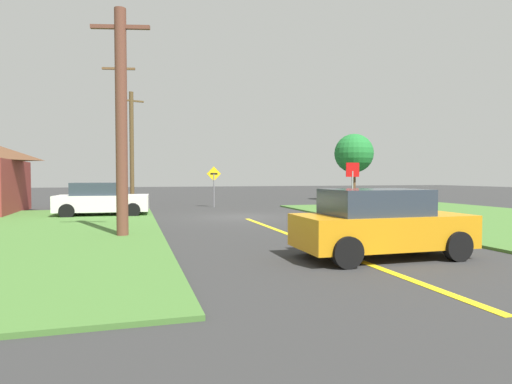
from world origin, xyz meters
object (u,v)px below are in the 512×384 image
object	(u,v)px
utility_pole_near	(121,121)
utility_pole_mid	(119,132)
oak_tree_left	(354,154)
direction_sign	(214,182)
car_behind_on_main_road	(380,224)
utility_pole_far	(132,146)
stop_sign	(353,179)
parked_car_near_building	(102,200)

from	to	relation	value
utility_pole_near	utility_pole_mid	distance (m)	11.26
utility_pole_mid	oak_tree_left	bearing A→B (deg)	16.30
direction_sign	oak_tree_left	world-z (taller)	oak_tree_left
car_behind_on_main_road	utility_pole_far	distance (m)	24.46
stop_sign	direction_sign	world-z (taller)	stop_sign
stop_sign	direction_sign	bearing A→B (deg)	-51.61
utility_pole_mid	oak_tree_left	xyz separation A→B (m)	(17.44, 5.10, -0.68)
parked_car_near_building	utility_pole_far	size ratio (longest dim) A/B	0.54
parked_car_near_building	utility_pole_mid	xyz separation A→B (m)	(0.74, 3.45, 3.58)
parked_car_near_building	direction_sign	size ratio (longest dim) A/B	1.72
utility_pole_near	car_behind_on_main_road	bearing A→B (deg)	-40.76
utility_pole_near	utility_pole_mid	world-z (taller)	utility_pole_mid
stop_sign	utility_pole_far	world-z (taller)	utility_pole_far
car_behind_on_main_road	stop_sign	bearing A→B (deg)	64.39
parked_car_near_building	utility_pole_mid	world-z (taller)	utility_pole_mid
utility_pole_far	oak_tree_left	size ratio (longest dim) A/B	1.53
parked_car_near_building	utility_pole_far	distance (m)	11.27
utility_pole_mid	direction_sign	size ratio (longest dim) A/B	3.40
parked_car_near_building	oak_tree_left	xyz separation A→B (m)	(18.18, 8.55, 2.90)
oak_tree_left	parked_car_near_building	bearing A→B (deg)	-154.82
direction_sign	oak_tree_left	xyz separation A→B (m)	(11.92, 4.09, 2.14)
stop_sign	utility_pole_near	world-z (taller)	utility_pole_near
utility_pole_far	utility_pole_mid	bearing A→B (deg)	-95.13
stop_sign	car_behind_on_main_road	xyz separation A→B (m)	(-4.73, -9.95, -1.00)
parked_car_near_building	utility_pole_near	distance (m)	8.35
direction_sign	parked_car_near_building	bearing A→B (deg)	-144.58
utility_pole_near	direction_sign	distance (m)	13.44
car_behind_on_main_road	direction_sign	distance (m)	17.38
utility_pole_near	utility_pole_far	bearing A→B (deg)	89.15
parked_car_near_building	stop_sign	bearing A→B (deg)	-10.33
utility_pole_far	direction_sign	world-z (taller)	utility_pole_far
utility_pole_far	stop_sign	bearing A→B (deg)	-52.69
utility_pole_near	utility_pole_mid	xyz separation A→B (m)	(-0.37, 11.23, 0.77)
parked_car_near_building	utility_pole_mid	size ratio (longest dim) A/B	0.51
direction_sign	car_behind_on_main_road	bearing A→B (deg)	-87.45
utility_pole_mid	utility_pole_far	distance (m)	7.27
parked_car_near_building	utility_pole_near	world-z (taller)	utility_pole_near
car_behind_on_main_road	utility_pole_far	world-z (taller)	utility_pole_far
utility_pole_near	oak_tree_left	world-z (taller)	utility_pole_near
utility_pole_far	car_behind_on_main_road	bearing A→B (deg)	-76.52
stop_sign	utility_pole_far	size ratio (longest dim) A/B	0.32
stop_sign	direction_sign	distance (m)	9.22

